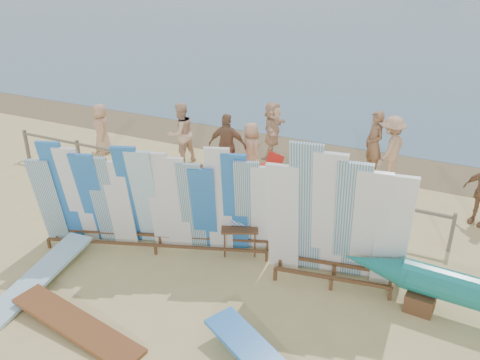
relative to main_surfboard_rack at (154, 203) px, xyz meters
The scene contains 18 objects.
ground 1.25m from the main_surfboard_rack, 130.67° to the right, with size 160.00×160.00×0.00m, color #D4C07A.
wet_sand_strip 6.88m from the main_surfboard_rack, 93.04° to the left, with size 40.00×2.60×0.01m, color brown.
fence 2.65m from the main_surfboard_rack, 97.94° to the left, with size 12.08×0.08×0.90m.
main_surfboard_rack is the anchor object (origin of this frame).
side_surfboard_rack 3.72m from the main_surfboard_rack, ahead, with size 2.64×1.09×2.96m.
vendor_table 1.93m from the main_surfboard_rack, 21.96° to the left, with size 0.91×0.80×1.01m.
flat_board_c 2.93m from the main_surfboard_rack, 86.45° to the right, with size 0.56×2.70×0.07m, color brown.
flat_board_a 2.67m from the main_surfboard_rack, 124.66° to the right, with size 0.56×2.70×0.07m, color #90C9E7.
beach_chair_left 3.39m from the main_surfboard_rack, 85.74° to the left, with size 0.67×0.67×0.77m.
beach_chair_right 3.38m from the main_surfboard_rack, 94.45° to the left, with size 0.65×0.67×0.95m.
stroller 3.38m from the main_surfboard_rack, 68.97° to the left, with size 0.87×1.02×1.18m.
beachgoer_4 4.02m from the main_surfboard_rack, 94.55° to the left, with size 1.06×0.46×1.81m, color #8C6042.
beachgoer_6 4.34m from the main_surfboard_rack, 86.80° to the left, with size 0.76×0.36×1.55m, color tan.
beachgoer_9 6.77m from the main_surfboard_rack, 55.95° to the left, with size 1.19×0.49×1.84m, color tan.
beachgoer_5 5.82m from the main_surfboard_rack, 87.15° to the left, with size 1.62×0.52×1.74m, color beige.
beachgoer_0 6.08m from the main_surfboard_rack, 139.40° to the left, with size 0.76×0.36×1.55m, color tan.
beachgoer_2 4.76m from the main_surfboard_rack, 114.79° to the left, with size 0.88×0.42×1.82m, color beige.
beachgoer_7 6.64m from the main_surfboard_rack, 60.09° to the left, with size 0.69×0.38×1.88m, color #8C6042.
Camera 1 is at (5.87, -7.17, 5.97)m, focal length 38.00 mm.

